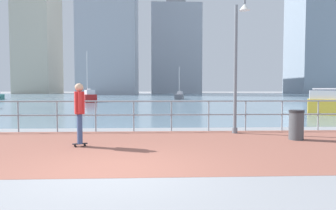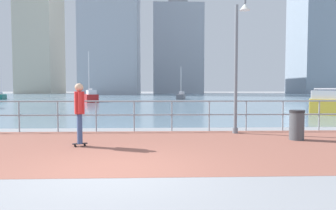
# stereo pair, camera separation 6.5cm
# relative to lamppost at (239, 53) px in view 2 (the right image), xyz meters

# --- Properties ---
(ground) EXTENTS (220.00, 220.00, 0.00)m
(ground) POSITION_rel_lamppost_xyz_m (-3.68, 35.37, -2.82)
(ground) COLOR gray
(brick_paving) EXTENTS (28.00, 5.94, 0.01)m
(brick_paving) POSITION_rel_lamppost_xyz_m (-3.68, -2.21, -2.82)
(brick_paving) COLOR #935647
(brick_paving) RESTS_ON ground
(harbor_water) EXTENTS (180.00, 88.00, 0.00)m
(harbor_water) POSITION_rel_lamppost_xyz_m (-3.68, 45.76, -2.82)
(harbor_water) COLOR #6B899E
(harbor_water) RESTS_ON ground
(waterfront_railing) EXTENTS (25.25, 0.06, 1.16)m
(waterfront_railing) POSITION_rel_lamppost_xyz_m (-3.68, 0.76, -2.03)
(waterfront_railing) COLOR #8C99A3
(waterfront_railing) RESTS_ON ground
(lamppost) EXTENTS (0.41, 0.80, 5.11)m
(lamppost) POSITION_rel_lamppost_xyz_m (0.00, 0.00, 0.00)
(lamppost) COLOR slate
(lamppost) RESTS_ON ground
(skateboarder) EXTENTS (0.41, 0.55, 1.74)m
(skateboarder) POSITION_rel_lamppost_xyz_m (-4.96, -2.14, -1.78)
(skateboarder) COLOR black
(skateboarder) RESTS_ON ground
(trash_bin) EXTENTS (0.46, 0.46, 0.93)m
(trash_bin) POSITION_rel_lamppost_xyz_m (1.50, -1.31, -2.36)
(trash_bin) COLOR #474C51
(trash_bin) RESTS_ON ground
(sailboat_navy) EXTENTS (2.88, 4.42, 5.97)m
(sailboat_navy) POSITION_rel_lamppost_xyz_m (-10.75, 25.68, -2.25)
(sailboat_navy) COLOR #B21E1E
(sailboat_navy) RESTS_ON ground
(sailboat_white) EXTENTS (1.87, 3.52, 4.73)m
(sailboat_white) POSITION_rel_lamppost_xyz_m (-25.77, 35.08, -2.37)
(sailboat_white) COLOR #197266
(sailboat_white) RESTS_ON ground
(sailboat_blue) EXTENTS (1.66, 3.56, 4.82)m
(sailboat_blue) POSITION_rel_lamppost_xyz_m (0.78, 34.78, -2.36)
(sailboat_blue) COLOR #595960
(sailboat_blue) RESTS_ON ground
(tower_glass) EXTENTS (15.60, 15.83, 29.84)m
(tower_glass) POSITION_rel_lamppost_xyz_m (3.93, 90.85, 11.26)
(tower_glass) COLOR #A3A8B2
(tower_glass) RESTS_ON ground
(tower_slate) EXTENTS (10.82, 15.21, 37.50)m
(tower_slate) POSITION_rel_lamppost_xyz_m (-39.44, 88.08, 15.09)
(tower_slate) COLOR #B2AD99
(tower_slate) RESTS_ON ground
(tower_brick) EXTENTS (16.67, 14.58, 43.46)m
(tower_brick) POSITION_rel_lamppost_xyz_m (47.71, 81.44, 18.07)
(tower_brick) COLOR #8493A3
(tower_brick) RESTS_ON ground
(tower_steel) EXTENTS (14.50, 17.10, 44.51)m
(tower_steel) POSITION_rel_lamppost_xyz_m (-14.88, 72.69, 18.60)
(tower_steel) COLOR #A3A8B2
(tower_steel) RESTS_ON ground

